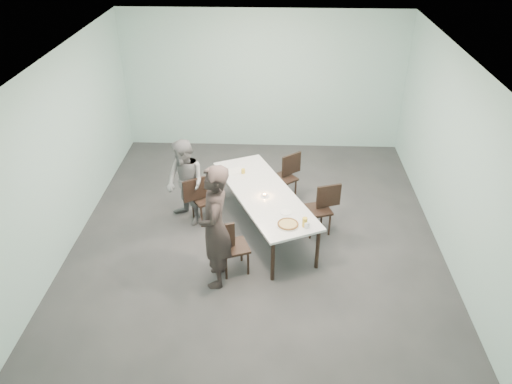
{
  "coord_description": "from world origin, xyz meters",
  "views": [
    {
      "loc": [
        0.28,
        -6.81,
        5.01
      ],
      "look_at": [
        0.0,
        -0.23,
        1.0
      ],
      "focal_mm": 35.0,
      "sensor_mm": 36.0,
      "label": 1
    }
  ],
  "objects_px": {
    "side_plate": "(286,212)",
    "water_tumbler": "(307,225)",
    "table": "(264,196)",
    "chair_near_left": "(228,244)",
    "chair_far_left": "(201,196)",
    "chair_near_right": "(322,205)",
    "diner_near": "(215,227)",
    "diner_far": "(185,183)",
    "amber_tumbler": "(243,171)",
    "chair_far_right": "(287,174)",
    "pizza": "(288,224)",
    "tealight": "(265,195)",
    "beer_glass": "(305,222)"
  },
  "relations": [
    {
      "from": "side_plate",
      "to": "chair_near_right",
      "type": "bearing_deg",
      "value": 44.87
    },
    {
      "from": "amber_tumbler",
      "to": "side_plate",
      "type": "bearing_deg",
      "value": -58.72
    },
    {
      "from": "chair_far_right",
      "to": "diner_far",
      "type": "bearing_deg",
      "value": -12.27
    },
    {
      "from": "diner_far",
      "to": "beer_glass",
      "type": "xyz_separation_m",
      "value": [
        1.96,
        -1.17,
        0.06
      ]
    },
    {
      "from": "beer_glass",
      "to": "diner_near",
      "type": "bearing_deg",
      "value": -163.98
    },
    {
      "from": "chair_far_left",
      "to": "chair_far_right",
      "type": "bearing_deg",
      "value": -3.4
    },
    {
      "from": "chair_near_left",
      "to": "chair_far_left",
      "type": "distance_m",
      "value": 1.46
    },
    {
      "from": "pizza",
      "to": "table",
      "type": "bearing_deg",
      "value": 112.78
    },
    {
      "from": "amber_tumbler",
      "to": "chair_far_right",
      "type": "bearing_deg",
      "value": 30.52
    },
    {
      "from": "diner_near",
      "to": "amber_tumbler",
      "type": "distance_m",
      "value": 1.96
    },
    {
      "from": "chair_far_left",
      "to": "diner_far",
      "type": "distance_m",
      "value": 0.36
    },
    {
      "from": "water_tumbler",
      "to": "tealight",
      "type": "distance_m",
      "value": 1.06
    },
    {
      "from": "chair_near_right",
      "to": "pizza",
      "type": "bearing_deg",
      "value": 40.13
    },
    {
      "from": "diner_near",
      "to": "amber_tumbler",
      "type": "height_order",
      "value": "diner_near"
    },
    {
      "from": "beer_glass",
      "to": "tealight",
      "type": "bearing_deg",
      "value": 126.85
    },
    {
      "from": "diner_near",
      "to": "beer_glass",
      "type": "xyz_separation_m",
      "value": [
        1.28,
        0.37,
        -0.13
      ]
    },
    {
      "from": "side_plate",
      "to": "water_tumbler",
      "type": "distance_m",
      "value": 0.49
    },
    {
      "from": "chair_near_right",
      "to": "tealight",
      "type": "relative_size",
      "value": 15.54
    },
    {
      "from": "diner_far",
      "to": "side_plate",
      "type": "distance_m",
      "value": 1.87
    },
    {
      "from": "table",
      "to": "diner_far",
      "type": "distance_m",
      "value": 1.36
    },
    {
      "from": "chair_far_right",
      "to": "beer_glass",
      "type": "xyz_separation_m",
      "value": [
        0.24,
        -2.03,
        0.32
      ]
    },
    {
      "from": "diner_near",
      "to": "beer_glass",
      "type": "bearing_deg",
      "value": 103.01
    },
    {
      "from": "side_plate",
      "to": "water_tumbler",
      "type": "xyz_separation_m",
      "value": [
        0.3,
        -0.38,
        0.04
      ]
    },
    {
      "from": "diner_near",
      "to": "water_tumbler",
      "type": "height_order",
      "value": "diner_near"
    },
    {
      "from": "pizza",
      "to": "beer_glass",
      "type": "height_order",
      "value": "beer_glass"
    },
    {
      "from": "diner_near",
      "to": "chair_near_right",
      "type": "bearing_deg",
      "value": 126.56
    },
    {
      "from": "chair_near_right",
      "to": "diner_far",
      "type": "distance_m",
      "value": 2.33
    },
    {
      "from": "chair_far_right",
      "to": "table",
      "type": "bearing_deg",
      "value": 31.48
    },
    {
      "from": "water_tumbler",
      "to": "tealight",
      "type": "bearing_deg",
      "value": 127.46
    },
    {
      "from": "diner_near",
      "to": "table",
      "type": "bearing_deg",
      "value": 150.45
    },
    {
      "from": "pizza",
      "to": "tealight",
      "type": "height_order",
      "value": "tealight"
    },
    {
      "from": "diner_far",
      "to": "chair_near_left",
      "type": "bearing_deg",
      "value": -12.82
    },
    {
      "from": "table",
      "to": "tealight",
      "type": "distance_m",
      "value": 0.14
    },
    {
      "from": "diner_far",
      "to": "amber_tumbler",
      "type": "distance_m",
      "value": 1.04
    },
    {
      "from": "table",
      "to": "diner_far",
      "type": "relative_size",
      "value": 1.79
    },
    {
      "from": "amber_tumbler",
      "to": "table",
      "type": "bearing_deg",
      "value": -59.29
    },
    {
      "from": "chair_far_right",
      "to": "pizza",
      "type": "distance_m",
      "value": 2.02
    },
    {
      "from": "chair_near_left",
      "to": "diner_near",
      "type": "bearing_deg",
      "value": -147.59
    },
    {
      "from": "table",
      "to": "amber_tumbler",
      "type": "bearing_deg",
      "value": 120.71
    },
    {
      "from": "diner_far",
      "to": "pizza",
      "type": "relative_size",
      "value": 4.5
    },
    {
      "from": "diner_near",
      "to": "diner_far",
      "type": "relative_size",
      "value": 1.25
    },
    {
      "from": "diner_far",
      "to": "water_tumbler",
      "type": "height_order",
      "value": "diner_far"
    },
    {
      "from": "diner_far",
      "to": "beer_glass",
      "type": "height_order",
      "value": "diner_far"
    },
    {
      "from": "pizza",
      "to": "water_tumbler",
      "type": "relative_size",
      "value": 3.78
    },
    {
      "from": "table",
      "to": "water_tumbler",
      "type": "bearing_deg",
      "value": -55.4
    },
    {
      "from": "chair_near_left",
      "to": "side_plate",
      "type": "distance_m",
      "value": 1.03
    },
    {
      "from": "chair_near_right",
      "to": "diner_near",
      "type": "xyz_separation_m",
      "value": [
        -1.62,
        -1.34,
        0.46
      ]
    },
    {
      "from": "chair_near_left",
      "to": "beer_glass",
      "type": "distance_m",
      "value": 1.18
    },
    {
      "from": "diner_far",
      "to": "pizza",
      "type": "bearing_deg",
      "value": 11.0
    },
    {
      "from": "chair_near_left",
      "to": "diner_far",
      "type": "xyz_separation_m",
      "value": [
        -0.84,
        1.32,
        0.26
      ]
    }
  ]
}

